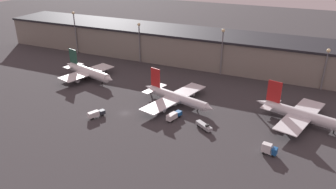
# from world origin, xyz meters

# --- Properties ---
(ground) EXTENTS (600.00, 600.00, 0.00)m
(ground) POSITION_xyz_m (0.00, 0.00, 0.00)
(ground) COLOR #383538
(terminal_building) EXTENTS (253.42, 30.76, 18.27)m
(terminal_building) POSITION_xyz_m (0.00, 76.03, 9.18)
(terminal_building) COLOR gray
(terminal_building) RESTS_ON ground
(airplane_0) EXTENTS (37.59, 31.16, 14.07)m
(airplane_0) POSITION_xyz_m (-37.53, 25.51, 3.91)
(airplane_0) COLOR white
(airplane_0) RESTS_ON ground
(airplane_1) EXTENTS (37.33, 38.12, 14.05)m
(airplane_1) POSITION_xyz_m (16.29, 16.84, 3.35)
(airplane_1) COLOR silver
(airplane_1) RESTS_ON ground
(airplane_2) EXTENTS (39.54, 34.98, 14.84)m
(airplane_2) POSITION_xyz_m (68.37, 20.99, 3.70)
(airplane_2) COLOR silver
(airplane_2) RESTS_ON ground
(service_vehicle_0) EXTENTS (4.79, 7.44, 2.91)m
(service_vehicle_0) POSITION_xyz_m (-8.82, -8.02, 1.67)
(service_vehicle_0) COLOR #282D38
(service_vehicle_0) RESTS_ON ground
(service_vehicle_1) EXTENTS (5.25, 2.89, 3.84)m
(service_vehicle_1) POSITION_xyz_m (59.47, -5.67, 2.08)
(service_vehicle_1) COLOR #195199
(service_vehicle_1) RESTS_ON ground
(service_vehicle_2) EXTENTS (4.15, 8.25, 2.99)m
(service_vehicle_2) POSITION_xyz_m (20.77, 3.49, 1.71)
(service_vehicle_2) COLOR #195199
(service_vehicle_2) RESTS_ON ground
(service_vehicle_3) EXTENTS (7.77, 6.14, 2.84)m
(service_vehicle_3) POSITION_xyz_m (34.35, 1.32, 1.35)
(service_vehicle_3) COLOR #9EA3A8
(service_vehicle_3) RESTS_ON ground
(lamp_post_0) EXTENTS (1.80, 1.80, 26.74)m
(lamp_post_0) POSITION_xyz_m (-72.84, 60.95, 16.86)
(lamp_post_0) COLOR slate
(lamp_post_0) RESTS_ON ground
(lamp_post_1) EXTENTS (1.80, 1.80, 23.71)m
(lamp_post_1) POSITION_xyz_m (-26.17, 60.95, 15.19)
(lamp_post_1) COLOR slate
(lamp_post_1) RESTS_ON ground
(lamp_post_2) EXTENTS (1.80, 1.80, 25.09)m
(lamp_post_2) POSITION_xyz_m (23.64, 60.95, 15.95)
(lamp_post_2) COLOR slate
(lamp_post_2) RESTS_ON ground
(lamp_post_3) EXTENTS (1.80, 1.80, 20.65)m
(lamp_post_3) POSITION_xyz_m (74.16, 60.95, 13.48)
(lamp_post_3) COLOR slate
(lamp_post_3) RESTS_ON ground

